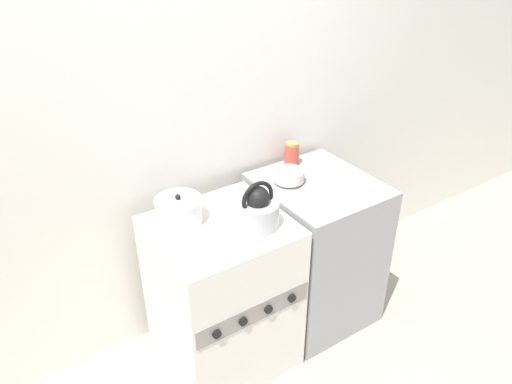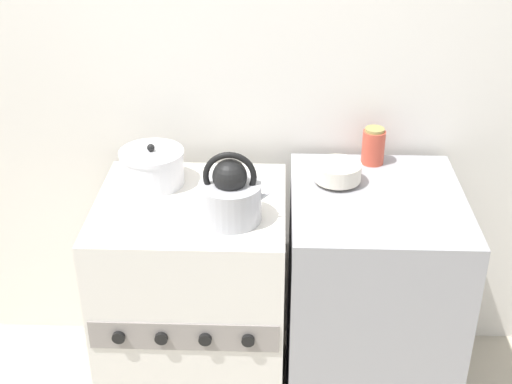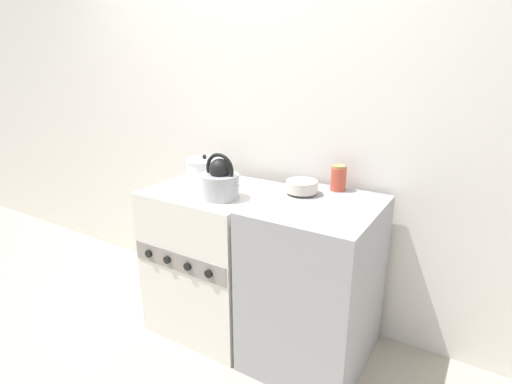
% 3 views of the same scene
% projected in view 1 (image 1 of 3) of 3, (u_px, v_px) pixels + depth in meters
% --- Properties ---
extents(wall_back, '(7.00, 0.06, 2.50)m').
position_uv_depth(wall_back, '(175.00, 131.00, 2.59)').
color(wall_back, silver).
rests_on(wall_back, ground_plane).
extents(stove, '(0.67, 0.64, 0.90)m').
position_uv_depth(stove, '(223.00, 294.00, 2.68)').
color(stove, silver).
rests_on(stove, ground_plane).
extents(counter, '(0.61, 0.67, 0.92)m').
position_uv_depth(counter, '(315.00, 249.00, 3.01)').
color(counter, '#99999E').
rests_on(counter, ground_plane).
extents(kettle, '(0.26, 0.21, 0.25)m').
position_uv_depth(kettle, '(258.00, 210.00, 2.40)').
color(kettle, '#B2B2B7').
rests_on(kettle, stove).
extents(cooking_pot, '(0.23, 0.23, 0.16)m').
position_uv_depth(cooking_pot, '(179.00, 210.00, 2.45)').
color(cooking_pot, silver).
rests_on(cooking_pot, stove).
extents(enamel_bowl, '(0.17, 0.17, 0.07)m').
position_uv_depth(enamel_bowl, '(289.00, 176.00, 2.77)').
color(enamel_bowl, beige).
rests_on(enamel_bowl, counter).
extents(storage_jar, '(0.09, 0.09, 0.14)m').
position_uv_depth(storage_jar, '(292.00, 154.00, 2.94)').
color(storage_jar, '#CC4C38').
rests_on(storage_jar, counter).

